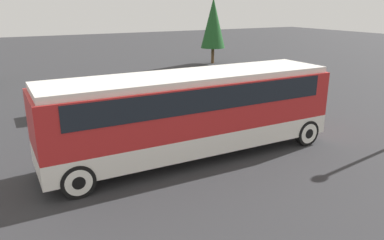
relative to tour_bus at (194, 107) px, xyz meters
The scene contains 5 objects.
ground_plane 1.87m from the tour_bus, behind, with size 120.00×120.00×0.00m, color #2D2D30.
tour_bus is the anchor object (origin of this frame).
parked_car_near 6.91m from the tour_bus, 64.22° to the left, with size 4.12×1.78×1.47m.
parked_car_mid 8.11m from the tour_bus, 107.09° to the left, with size 4.50×1.84×1.35m.
tree_center 22.76m from the tour_bus, 56.95° to the left, with size 2.24×2.24×6.00m.
Camera 1 is at (-6.15, -11.42, 5.44)m, focal length 35.00 mm.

